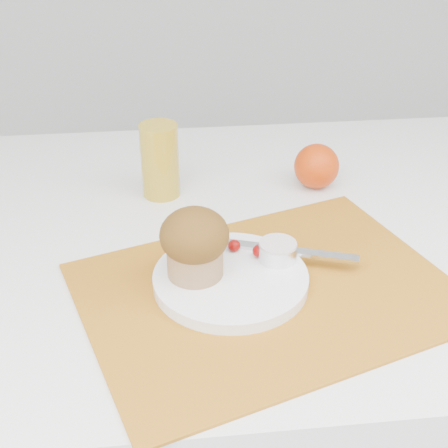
{
  "coord_description": "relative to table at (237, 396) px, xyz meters",
  "views": [
    {
      "loc": [
        -0.12,
        -0.77,
        1.26
      ],
      "look_at": [
        -0.03,
        -0.02,
        0.8
      ],
      "focal_mm": 50.0,
      "sensor_mm": 36.0,
      "label": 1
    }
  ],
  "objects": [
    {
      "name": "raspberry_far",
      "position": [
        0.01,
        -0.12,
        0.4
      ],
      "size": [
        0.02,
        0.02,
        0.02
      ],
      "primitive_type": "ellipsoid",
      "color": "#630302",
      "rests_on": "plate"
    },
    {
      "name": "orange",
      "position": [
        0.15,
        0.12,
        0.41
      ],
      "size": [
        0.08,
        0.08,
        0.08
      ],
      "primitive_type": "sphere",
      "color": "#D13D07",
      "rests_on": "table"
    },
    {
      "name": "butter_knife",
      "position": [
        0.05,
        -0.11,
        0.4
      ],
      "size": [
        0.19,
        0.08,
        0.0
      ],
      "primitive_type": "cube",
      "rotation": [
        0.0,
        0.0,
        -0.34
      ],
      "color": "silver",
      "rests_on": "plate"
    },
    {
      "name": "muffin",
      "position": [
        -0.08,
        -0.15,
        0.44
      ],
      "size": [
        0.09,
        0.09,
        0.1
      ],
      "color": "#AC7F53",
      "rests_on": "plate"
    },
    {
      "name": "plate",
      "position": [
        -0.03,
        -0.15,
        0.39
      ],
      "size": [
        0.25,
        0.25,
        0.02
      ],
      "primitive_type": "cylinder",
      "rotation": [
        0.0,
        0.0,
        0.24
      ],
      "color": "white",
      "rests_on": "placemat"
    },
    {
      "name": "cream",
      "position": [
        0.04,
        -0.13,
        0.42
      ],
      "size": [
        0.06,
        0.06,
        0.01
      ],
      "primitive_type": "cylinder",
      "rotation": [
        0.0,
        0.0,
        -0.28
      ],
      "color": "silver",
      "rests_on": "ramekin"
    },
    {
      "name": "table",
      "position": [
        0.0,
        0.0,
        0.0
      ],
      "size": [
        1.2,
        0.8,
        0.75
      ],
      "primitive_type": "cube",
      "color": "white",
      "rests_on": "ground"
    },
    {
      "name": "placemat",
      "position": [
        0.02,
        -0.17,
        0.38
      ],
      "size": [
        0.56,
        0.48,
        0.0
      ],
      "primitive_type": "cube",
      "rotation": [
        0.0,
        0.0,
        0.32
      ],
      "color": "#AF6A18",
      "rests_on": "table"
    },
    {
      "name": "raspberry_near",
      "position": [
        -0.02,
        -0.1,
        0.4
      ],
      "size": [
        0.02,
        0.02,
        0.02
      ],
      "primitive_type": "ellipsoid",
      "color": "#5B0402",
      "rests_on": "plate"
    },
    {
      "name": "ramekin",
      "position": [
        0.04,
        -0.13,
        0.41
      ],
      "size": [
        0.06,
        0.06,
        0.02
      ],
      "primitive_type": "cylinder",
      "rotation": [
        0.0,
        0.0,
        0.19
      ],
      "color": "silver",
      "rests_on": "plate"
    },
    {
      "name": "juice_glass",
      "position": [
        -0.12,
        0.12,
        0.44
      ],
      "size": [
        0.08,
        0.08,
        0.13
      ],
      "primitive_type": "cylinder",
      "rotation": [
        0.0,
        0.0,
        0.33
      ],
      "color": "gold",
      "rests_on": "table"
    }
  ]
}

